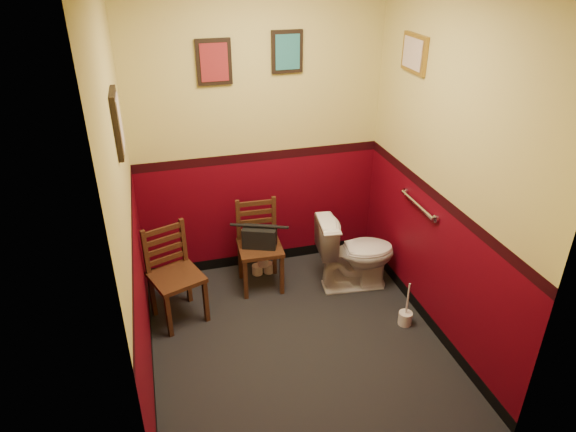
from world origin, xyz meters
name	(u,v)px	position (x,y,z in m)	size (l,w,h in m)	color
floor	(296,342)	(0.00, 0.00, 0.00)	(2.20, 2.40, 0.00)	black
wall_back	(259,130)	(0.00, 1.20, 1.35)	(2.20, 2.70, 0.00)	#51030F
wall_front	(371,291)	(0.00, -1.20, 1.35)	(2.20, 2.70, 0.00)	#51030F
wall_left	(127,207)	(-1.10, 0.00, 1.35)	(2.40, 2.70, 0.00)	#51030F
wall_right	(445,169)	(1.10, 0.00, 1.35)	(2.40, 2.70, 0.00)	#51030F
grab_bar	(418,205)	(1.07, 0.25, 0.95)	(0.05, 0.56, 0.06)	silver
framed_print_back_a	(214,62)	(-0.35, 1.18, 1.95)	(0.28, 0.04, 0.36)	black
framed_print_back_b	(287,52)	(0.25, 1.18, 2.00)	(0.26, 0.04, 0.34)	black
framed_print_left	(118,123)	(-1.08, 0.10, 1.85)	(0.04, 0.30, 0.38)	black
framed_print_right	(414,53)	(1.08, 0.60, 2.05)	(0.04, 0.34, 0.28)	olive
toilet	(355,253)	(0.72, 0.60, 0.34)	(0.39, 0.70, 0.69)	white
toilet_brush	(405,317)	(0.92, -0.03, 0.07)	(0.11, 0.11, 0.40)	silver
chair_left	(174,275)	(-0.86, 0.58, 0.41)	(0.49, 0.49, 0.81)	#4F2B17
chair_right	(259,245)	(-0.10, 0.85, 0.40)	(0.39, 0.39, 0.81)	#4F2B17
handbag	(260,237)	(-0.10, 0.82, 0.51)	(0.33, 0.24, 0.21)	black
tp_stack	(263,259)	(-0.04, 1.00, 0.16)	(0.21, 0.13, 0.37)	silver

